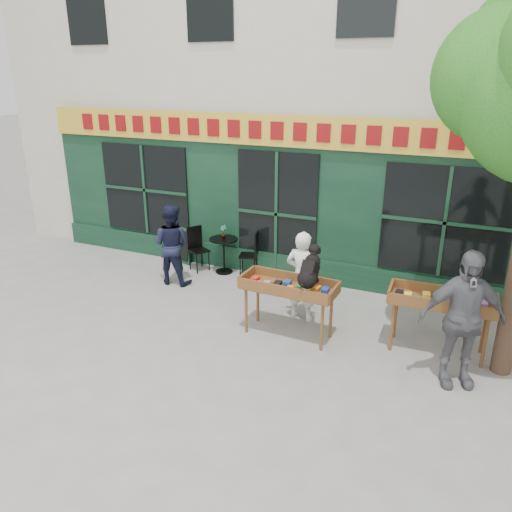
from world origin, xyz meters
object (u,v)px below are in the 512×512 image
object	(u,v)px
book_cart_center	(289,289)
man_left	(171,244)
woman	(302,276)
bistro_table	(224,248)
book_cart_right	(441,303)
dog	(310,266)
man_right	(462,319)

from	to	relation	value
book_cart_center	man_left	bearing A→B (deg)	161.45
woman	man_left	distance (m)	2.94
bistro_table	book_cart_center	bearing A→B (deg)	-42.12
bistro_table	man_left	distance (m)	1.17
book_cart_right	book_cart_center	bearing A→B (deg)	-171.26
dog	man_right	distance (m)	2.25
book_cart_center	dog	bearing A→B (deg)	-6.06
man_right	man_left	distance (m)	5.64
book_cart_center	bistro_table	world-z (taller)	book_cart_center
book_cart_right	man_right	distance (m)	0.82
man_right	man_left	xyz separation A→B (m)	(-5.46, 1.40, -0.16)
man_right	bistro_table	xyz separation A→B (m)	(-4.76, 2.30, -0.43)
dog	book_cart_right	world-z (taller)	dog
book_cart_center	bistro_table	distance (m)	2.98
book_cart_right	bistro_table	world-z (taller)	book_cart_right
bistro_table	man_left	xyz separation A→B (m)	(-0.70, -0.90, 0.27)
man_right	bistro_table	bearing A→B (deg)	131.87
book_cart_center	book_cart_right	distance (m)	2.30
woman	book_cart_right	size ratio (longest dim) A/B	1.04
book_cart_center	woman	bearing A→B (deg)	92.07
dog	man_left	size ratio (longest dim) A/B	0.37
bistro_table	dog	bearing A→B (deg)	-38.66
dog	man_left	xyz separation A→B (m)	(-3.25, 1.14, -0.47)
dog	man_right	bearing A→B (deg)	-4.52
dog	man_left	world-z (taller)	man_left
man_left	dog	bearing A→B (deg)	154.80
woman	bistro_table	world-z (taller)	woman
woman	man_right	size ratio (longest dim) A/B	0.81
book_cart_center	man_right	xyz separation A→B (m)	(2.56, -0.31, 0.15)
man_right	man_left	world-z (taller)	man_right
book_cart_center	dog	size ratio (longest dim) A/B	2.54
man_left	book_cart_center	bearing A→B (deg)	153.53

